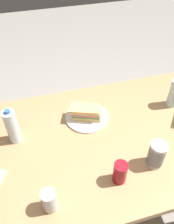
{
  "coord_description": "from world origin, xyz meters",
  "views": [
    {
      "loc": [
        0.33,
        0.78,
        1.75
      ],
      "look_at": [
        0.06,
        -0.18,
        0.78
      ],
      "focal_mm": 37.36,
      "sensor_mm": 36.0,
      "label": 1
    }
  ],
  "objects_px": {
    "soda_can_red": "(120,172)",
    "plastic_cup_stack": "(156,154)",
    "sandwich": "(86,112)",
    "dining_table": "(105,147)",
    "water_bottle_spare": "(12,127)",
    "soda_can_silver": "(49,200)",
    "paper_plate": "(87,117)"
  },
  "relations": [
    {
      "from": "dining_table",
      "to": "sandwich",
      "type": "bearing_deg",
      "value": -69.76
    },
    {
      "from": "soda_can_red",
      "to": "water_bottle_spare",
      "type": "relative_size",
      "value": 0.55
    },
    {
      "from": "sandwich",
      "to": "dining_table",
      "type": "bearing_deg",
      "value": 110.24
    },
    {
      "from": "dining_table",
      "to": "water_bottle_spare",
      "type": "xyz_separation_m",
      "value": [
        0.49,
        -0.12,
        0.19
      ]
    },
    {
      "from": "soda_can_silver",
      "to": "plastic_cup_stack",
      "type": "bearing_deg",
      "value": -171.46
    },
    {
      "from": "dining_table",
      "to": "soda_can_red",
      "type": "xyz_separation_m",
      "value": [
        0.03,
        0.26,
        0.15
      ]
    },
    {
      "from": "sandwich",
      "to": "soda_can_red",
      "type": "height_order",
      "value": "soda_can_red"
    },
    {
      "from": "soda_can_silver",
      "to": "soda_can_red",
      "type": "bearing_deg",
      "value": -172.55
    },
    {
      "from": "plastic_cup_stack",
      "to": "soda_can_red",
      "type": "bearing_deg",
      "value": 10.33
    },
    {
      "from": "dining_table",
      "to": "soda_can_silver",
      "type": "distance_m",
      "value": 0.5
    },
    {
      "from": "plastic_cup_stack",
      "to": "water_bottle_spare",
      "type": "distance_m",
      "value": 0.75
    },
    {
      "from": "dining_table",
      "to": "soda_can_red",
      "type": "bearing_deg",
      "value": 84.3
    },
    {
      "from": "sandwich",
      "to": "water_bottle_spare",
      "type": "distance_m",
      "value": 0.43
    },
    {
      "from": "dining_table",
      "to": "water_bottle_spare",
      "type": "distance_m",
      "value": 0.54
    },
    {
      "from": "paper_plate",
      "to": "plastic_cup_stack",
      "type": "bearing_deg",
      "value": 120.66
    },
    {
      "from": "dining_table",
      "to": "plastic_cup_stack",
      "type": "height_order",
      "value": "plastic_cup_stack"
    },
    {
      "from": "soda_can_red",
      "to": "plastic_cup_stack",
      "type": "relative_size",
      "value": 0.82
    },
    {
      "from": "plastic_cup_stack",
      "to": "water_bottle_spare",
      "type": "relative_size",
      "value": 0.67
    },
    {
      "from": "paper_plate",
      "to": "sandwich",
      "type": "bearing_deg",
      "value": 5.36
    },
    {
      "from": "plastic_cup_stack",
      "to": "water_bottle_spare",
      "type": "bearing_deg",
      "value": -27.78
    },
    {
      "from": "paper_plate",
      "to": "soda_can_silver",
      "type": "height_order",
      "value": "soda_can_silver"
    },
    {
      "from": "water_bottle_spare",
      "to": "soda_can_red",
      "type": "bearing_deg",
      "value": 139.93
    },
    {
      "from": "sandwich",
      "to": "soda_can_red",
      "type": "distance_m",
      "value": 0.44
    },
    {
      "from": "sandwich",
      "to": "plastic_cup_stack",
      "type": "distance_m",
      "value": 0.47
    },
    {
      "from": "dining_table",
      "to": "plastic_cup_stack",
      "type": "relative_size",
      "value": 11.08
    },
    {
      "from": "sandwich",
      "to": "water_bottle_spare",
      "type": "relative_size",
      "value": 0.91
    },
    {
      "from": "soda_can_red",
      "to": "plastic_cup_stack",
      "type": "xyz_separation_m",
      "value": [
        -0.2,
        -0.04,
        0.01
      ]
    },
    {
      "from": "sandwich",
      "to": "soda_can_silver",
      "type": "distance_m",
      "value": 0.57
    },
    {
      "from": "soda_can_red",
      "to": "soda_can_silver",
      "type": "bearing_deg",
      "value": 7.45
    },
    {
      "from": "paper_plate",
      "to": "soda_can_red",
      "type": "height_order",
      "value": "soda_can_red"
    },
    {
      "from": "paper_plate",
      "to": "sandwich",
      "type": "relative_size",
      "value": 1.27
    },
    {
      "from": "paper_plate",
      "to": "soda_can_silver",
      "type": "relative_size",
      "value": 2.13
    }
  ]
}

